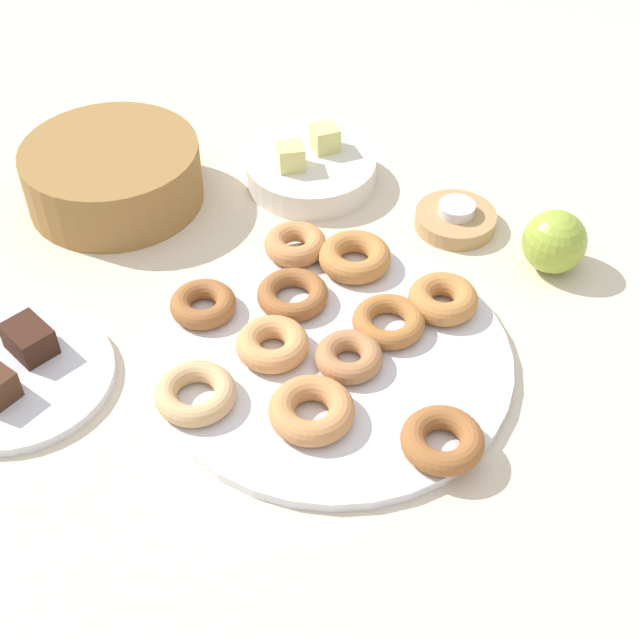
{
  "coord_description": "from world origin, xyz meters",
  "views": [
    {
      "loc": [
        -0.39,
        -0.59,
        0.75
      ],
      "look_at": [
        0.0,
        0.03,
        0.04
      ],
      "focal_mm": 49.46,
      "sensor_mm": 36.0,
      "label": 1
    }
  ],
  "objects_px": {
    "donut_2": "(312,410)",
    "melon_chunk_right": "(325,138)",
    "donut_7": "(349,357)",
    "brownie_far": "(29,339)",
    "donut_6": "(272,344)",
    "donut_9": "(391,324)",
    "donut_plate": "(334,358)",
    "donut_5": "(293,294)",
    "donut_8": "(442,440)",
    "candle_holder": "(455,220)",
    "apple": "(554,242)",
    "basket": "(113,174)",
    "donut_3": "(203,304)",
    "cake_plate": "(19,377)",
    "donut_0": "(355,257)",
    "melon_chunk_left": "(291,157)",
    "fruit_bowl": "(311,172)",
    "donut_4": "(195,393)",
    "donut_10": "(295,244)",
    "tealight": "(457,209)",
    "donut_1": "(443,299)"
  },
  "relations": [
    {
      "from": "donut_6",
      "to": "donut_5",
      "type": "bearing_deg",
      "value": 43.91
    },
    {
      "from": "candle_holder",
      "to": "apple",
      "type": "relative_size",
      "value": 1.34
    },
    {
      "from": "donut_9",
      "to": "brownie_far",
      "type": "relative_size",
      "value": 1.55
    },
    {
      "from": "brownie_far",
      "to": "candle_holder",
      "type": "height_order",
      "value": "brownie_far"
    },
    {
      "from": "donut_8",
      "to": "tealight",
      "type": "height_order",
      "value": "donut_8"
    },
    {
      "from": "donut_6",
      "to": "donut_7",
      "type": "relative_size",
      "value": 1.09
    },
    {
      "from": "cake_plate",
      "to": "brownie_far",
      "type": "distance_m",
      "value": 0.05
    },
    {
      "from": "donut_10",
      "to": "basket",
      "type": "bearing_deg",
      "value": 120.22
    },
    {
      "from": "donut_2",
      "to": "donut_8",
      "type": "distance_m",
      "value": 0.14
    },
    {
      "from": "melon_chunk_right",
      "to": "donut_10",
      "type": "bearing_deg",
      "value": -133.14
    },
    {
      "from": "donut_1",
      "to": "donut_10",
      "type": "xyz_separation_m",
      "value": [
        -0.1,
        0.19,
        -0.0
      ]
    },
    {
      "from": "apple",
      "to": "brownie_far",
      "type": "bearing_deg",
      "value": 162.18
    },
    {
      "from": "donut_3",
      "to": "basket",
      "type": "xyz_separation_m",
      "value": [
        0.01,
        0.29,
        0.02
      ]
    },
    {
      "from": "tealight",
      "to": "apple",
      "type": "relative_size",
      "value": 0.6
    },
    {
      "from": "donut_7",
      "to": "brownie_far",
      "type": "distance_m",
      "value": 0.37
    },
    {
      "from": "donut_1",
      "to": "fruit_bowl",
      "type": "bearing_deg",
      "value": 87.77
    },
    {
      "from": "donut_9",
      "to": "candle_holder",
      "type": "distance_m",
      "value": 0.24
    },
    {
      "from": "donut_5",
      "to": "tealight",
      "type": "relative_size",
      "value": 1.76
    },
    {
      "from": "donut_3",
      "to": "cake_plate",
      "type": "bearing_deg",
      "value": 174.33
    },
    {
      "from": "donut_7",
      "to": "basket",
      "type": "height_order",
      "value": "basket"
    },
    {
      "from": "donut_2",
      "to": "donut_10",
      "type": "distance_m",
      "value": 0.28
    },
    {
      "from": "donut_0",
      "to": "melon_chunk_left",
      "type": "bearing_deg",
      "value": 82.57
    },
    {
      "from": "donut_8",
      "to": "brownie_far",
      "type": "distance_m",
      "value": 0.49
    },
    {
      "from": "donut_5",
      "to": "donut_9",
      "type": "relative_size",
      "value": 1.01
    },
    {
      "from": "candle_holder",
      "to": "donut_0",
      "type": "bearing_deg",
      "value": -177.31
    },
    {
      "from": "donut_plate",
      "to": "candle_holder",
      "type": "height_order",
      "value": "candle_holder"
    },
    {
      "from": "donut_8",
      "to": "donut_5",
      "type": "bearing_deg",
      "value": 93.17
    },
    {
      "from": "donut_5",
      "to": "melon_chunk_left",
      "type": "relative_size",
      "value": 2.44
    },
    {
      "from": "donut_3",
      "to": "donut_6",
      "type": "relative_size",
      "value": 0.95
    },
    {
      "from": "cake_plate",
      "to": "fruit_bowl",
      "type": "xyz_separation_m",
      "value": [
        0.49,
        0.15,
        0.01
      ]
    },
    {
      "from": "donut_3",
      "to": "brownie_far",
      "type": "distance_m",
      "value": 0.2
    },
    {
      "from": "cake_plate",
      "to": "fruit_bowl",
      "type": "height_order",
      "value": "fruit_bowl"
    },
    {
      "from": "donut_8",
      "to": "donut_9",
      "type": "relative_size",
      "value": 1.02
    },
    {
      "from": "donut_1",
      "to": "donut_5",
      "type": "bearing_deg",
      "value": 144.21
    },
    {
      "from": "donut_6",
      "to": "donut_9",
      "type": "xyz_separation_m",
      "value": [
        0.14,
        -0.04,
        -0.0
      ]
    },
    {
      "from": "donut_plate",
      "to": "donut_5",
      "type": "relative_size",
      "value": 4.73
    },
    {
      "from": "donut_7",
      "to": "donut_8",
      "type": "distance_m",
      "value": 0.15
    },
    {
      "from": "donut_4",
      "to": "apple",
      "type": "relative_size",
      "value": 1.09
    },
    {
      "from": "fruit_bowl",
      "to": "donut_3",
      "type": "bearing_deg",
      "value": -146.35
    },
    {
      "from": "donut_8",
      "to": "candle_holder",
      "type": "bearing_deg",
      "value": 49.26
    },
    {
      "from": "donut_3",
      "to": "melon_chunk_right",
      "type": "relative_size",
      "value": 2.24
    },
    {
      "from": "donut_4",
      "to": "donut_5",
      "type": "relative_size",
      "value": 1.03
    },
    {
      "from": "donut_2",
      "to": "melon_chunk_right",
      "type": "bearing_deg",
      "value": 55.82
    },
    {
      "from": "donut_plate",
      "to": "melon_chunk_right",
      "type": "xyz_separation_m",
      "value": [
        0.2,
        0.33,
        0.05
      ]
    },
    {
      "from": "melon_chunk_right",
      "to": "brownie_far",
      "type": "bearing_deg",
      "value": -164.29
    },
    {
      "from": "donut_7",
      "to": "melon_chunk_right",
      "type": "relative_size",
      "value": 2.17
    },
    {
      "from": "donut_0",
      "to": "donut_7",
      "type": "xyz_separation_m",
      "value": [
        -0.1,
        -0.14,
        -0.0
      ]
    },
    {
      "from": "donut_10",
      "to": "melon_chunk_left",
      "type": "distance_m",
      "value": 0.16
    },
    {
      "from": "donut_plate",
      "to": "donut_9",
      "type": "relative_size",
      "value": 4.79
    },
    {
      "from": "donut_7",
      "to": "donut_8",
      "type": "bearing_deg",
      "value": -84.03
    }
  ]
}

